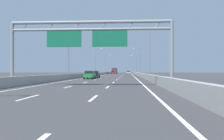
{
  "coord_description": "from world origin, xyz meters",
  "views": [
    {
      "loc": [
        3.65,
        -0.61,
        1.47
      ],
      "look_at": [
        -0.85,
        68.15,
        1.74
      ],
      "focal_mm": 39.36,
      "sensor_mm": 36.0,
      "label": 1
    }
  ],
  "objects": [
    {
      "name": "lane_dash_right_2",
      "position": [
        1.8,
        21.5,
        0.01
      ],
      "size": [
        0.16,
        3.0,
        0.01
      ],
      "primitive_type": "cube",
      "color": "white",
      "rests_on": "ground_plane"
    },
    {
      "name": "lane_dash_left_7",
      "position": [
        -1.8,
        66.5,
        0.01
      ],
      "size": [
        0.16,
        3.0,
        0.01
      ],
      "primitive_type": "cube",
      "color": "white",
      "rests_on": "ground_plane"
    },
    {
      "name": "streetlamp_right_far",
      "position": [
        7.47,
        83.31,
        5.4
      ],
      "size": [
        2.58,
        0.28,
        9.5
      ],
      "color": "slate",
      "rests_on": "ground_plane"
    },
    {
      "name": "lane_dash_right_8",
      "position": [
        1.8,
        75.5,
        0.01
      ],
      "size": [
        0.16,
        3.0,
        0.01
      ],
      "primitive_type": "cube",
      "color": "white",
      "rests_on": "ground_plane"
    },
    {
      "name": "lane_dash_right_14",
      "position": [
        1.8,
        129.5,
        0.01
      ],
      "size": [
        0.16,
        3.0,
        0.01
      ],
      "primitive_type": "cube",
      "color": "white",
      "rests_on": "ground_plane"
    },
    {
      "name": "lane_dash_right_15",
      "position": [
        1.8,
        138.5,
        0.01
      ],
      "size": [
        0.16,
        3.0,
        0.01
      ],
      "primitive_type": "cube",
      "color": "white",
      "rests_on": "ground_plane"
    },
    {
      "name": "edge_line_left",
      "position": [
        -5.25,
        88.0,
        0.01
      ],
      "size": [
        0.16,
        176.0,
        0.01
      ],
      "primitive_type": "cube",
      "color": "white",
      "rests_on": "ground_plane"
    },
    {
      "name": "lane_dash_right_9",
      "position": [
        1.8,
        84.5,
        0.01
      ],
      "size": [
        0.16,
        3.0,
        0.01
      ],
      "primitive_type": "cube",
      "color": "white",
      "rests_on": "ground_plane"
    },
    {
      "name": "lane_dash_left_17",
      "position": [
        -1.8,
        156.5,
        0.01
      ],
      "size": [
        0.16,
        3.0,
        0.01
      ],
      "primitive_type": "cube",
      "color": "white",
      "rests_on": "ground_plane"
    },
    {
      "name": "lane_dash_left_8",
      "position": [
        -1.8,
        75.5,
        0.01
      ],
      "size": [
        0.16,
        3.0,
        0.01
      ],
      "primitive_type": "cube",
      "color": "white",
      "rests_on": "ground_plane"
    },
    {
      "name": "lane_dash_right_10",
      "position": [
        1.8,
        93.5,
        0.01
      ],
      "size": [
        0.16,
        3.0,
        0.01
      ],
      "primitive_type": "cube",
      "color": "white",
      "rests_on": "ground_plane"
    },
    {
      "name": "green_car",
      "position": [
        -3.48,
        44.65,
        0.76
      ],
      "size": [
        1.72,
        4.65,
        1.48
      ],
      "color": "#1E7A38",
      "rests_on": "ground_plane"
    },
    {
      "name": "red_car",
      "position": [
        -3.46,
        113.73,
        0.73
      ],
      "size": [
        1.72,
        4.34,
        1.42
      ],
      "color": "red",
      "rests_on": "ground_plane"
    },
    {
      "name": "sign_gantry",
      "position": [
        -0.08,
        22.9,
        4.8
      ],
      "size": [
        15.92,
        0.36,
        6.36
      ],
      "color": "gray",
      "rests_on": "ground_plane"
    },
    {
      "name": "lane_dash_left_4",
      "position": [
        -1.8,
        39.5,
        0.01
      ],
      "size": [
        0.16,
        3.0,
        0.01
      ],
      "primitive_type": "cube",
      "color": "white",
      "rests_on": "ground_plane"
    },
    {
      "name": "lane_dash_left_14",
      "position": [
        -1.8,
        129.5,
        0.01
      ],
      "size": [
        0.16,
        3.0,
        0.01
      ],
      "primitive_type": "cube",
      "color": "white",
      "rests_on": "ground_plane"
    },
    {
      "name": "lane_dash_right_11",
      "position": [
        1.8,
        102.5,
        0.01
      ],
      "size": [
        0.16,
        3.0,
        0.01
      ],
      "primitive_type": "cube",
      "color": "white",
      "rests_on": "ground_plane"
    },
    {
      "name": "black_car",
      "position": [
        -3.61,
        52.86,
        0.75
      ],
      "size": [
        1.74,
        4.65,
        1.48
      ],
      "color": "black",
      "rests_on": "ground_plane"
    },
    {
      "name": "lane_dash_right_12",
      "position": [
        1.8,
        111.5,
        0.01
      ],
      "size": [
        0.16,
        3.0,
        0.01
      ],
      "primitive_type": "cube",
      "color": "white",
      "rests_on": "ground_plane"
    },
    {
      "name": "lane_dash_right_3",
      "position": [
        1.8,
        30.5,
        0.01
      ],
      "size": [
        0.16,
        3.0,
        0.01
      ],
      "primitive_type": "cube",
      "color": "white",
      "rests_on": "ground_plane"
    },
    {
      "name": "edge_line_right",
      "position": [
        5.25,
        88.0,
        0.01
      ],
      "size": [
        0.16,
        176.0,
        0.01
      ],
      "primitive_type": "cube",
      "color": "white",
      "rests_on": "ground_plane"
    },
    {
      "name": "lane_dash_left_6",
      "position": [
        -1.8,
        57.5,
        0.01
      ],
      "size": [
        0.16,
        3.0,
        0.01
      ],
      "primitive_type": "cube",
      "color": "white",
      "rests_on": "ground_plane"
    },
    {
      "name": "barrier_right",
      "position": [
        6.9,
        110.0,
        0.47
      ],
      "size": [
        0.45,
        220.0,
        0.95
      ],
      "color": "#9E9E99",
      "rests_on": "ground_plane"
    },
    {
      "name": "lane_dash_right_4",
      "position": [
        1.8,
        39.5,
        0.01
      ],
      "size": [
        0.16,
        3.0,
        0.01
      ],
      "primitive_type": "cube",
      "color": "white",
      "rests_on": "ground_plane"
    },
    {
      "name": "lane_dash_right_13",
      "position": [
        1.8,
        120.5,
        0.01
      ],
      "size": [
        0.16,
        3.0,
        0.01
      ],
      "primitive_type": "cube",
      "color": "white",
      "rests_on": "ground_plane"
    },
    {
      "name": "lane_dash_left_16",
      "position": [
        -1.8,
        147.5,
        0.01
      ],
      "size": [
        0.16,
        3.0,
        0.01
      ],
      "primitive_type": "cube",
      "color": "white",
      "rests_on": "ground_plane"
    },
    {
      "name": "ground_plane",
      "position": [
        0.0,
        100.0,
        0.0
      ],
      "size": [
        260.0,
        260.0,
        0.0
      ],
      "primitive_type": "plane",
      "color": "#38383A"
    },
    {
      "name": "lane_dash_left_10",
      "position": [
        -1.8,
        93.5,
        0.01
      ],
      "size": [
        0.16,
        3.0,
        0.01
      ],
      "primitive_type": "cube",
      "color": "white",
      "rests_on": "ground_plane"
    },
    {
      "name": "lane_dash_left_12",
      "position": [
        -1.8,
        111.5,
        0.01
      ],
      "size": [
        0.16,
        3.0,
        0.01
      ],
      "primitive_type": "cube",
      "color": "white",
      "rests_on": "ground_plane"
    },
    {
      "name": "box_truck",
      "position": [
        -3.37,
        127.5,
        1.66
      ],
      "size": [
        2.47,
        8.94,
        3.0
      ],
      "color": "#B21E19",
      "rests_on": "ground_plane"
    },
    {
      "name": "streetlamp_right_mid",
      "position": [
        7.47,
        45.6,
        5.4
      ],
      "size": [
        2.58,
        0.28,
        9.5
      ],
      "color": "slate",
      "rests_on": "ground_plane"
    },
    {
      "name": "streetlamp_left_distant",
      "position": [
        -7.47,
        121.03,
        5.4
      ],
      "size": [
        2.58,
        0.28,
        9.5
      ],
      "color": "slate",
      "rests_on": "ground_plane"
    },
    {
      "name": "streetlamp_right_distant",
      "position": [
        7.47,
        121.03,
        5.4
      ],
      "size": [
        2.58,
        0.28,
        9.5
      ],
      "color": "slate",
      "rests_on": "ground_plane"
    },
    {
      "name": "lane_dash_left_5",
      "position": [
        -1.8,
        48.5,
        0.01
      ],
      "size": [
        0.16,
        3.0,
        0.01
      ],
      "primitive_type": "cube",
      "color": "white",
      "rests_on": "ground_plane"
    },
    {
      "name": "lane_dash_right_7",
      "position": [
        1.8,
        66.5,
        0.01
      ],
      "size": [
        0.16,
        3.0,
        0.01
      ],
      "primitive_type": "cube",
      "color": "white",
      "rests_on": "ground_plane"
    },
    {
      "name": "lane_dash_left_9",
      "position": [
        -1.8,
        84.5,
        0.01
      ],
      "size": [
        0.16,
        3.0,
        0.01
      ],
      "primitive_type": "cube",
      "color": "white",
      "rests_on": "ground_plane"
    },
    {
      "name": "lane_dash_left_11",
      "position": [
        -1.8,
        102.5,
        0.01
      ],
      "size": [
        0.16,
        3.0,
        0.01
      ],
      "primitive_type": "cube",
      "color": "white",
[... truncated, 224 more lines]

